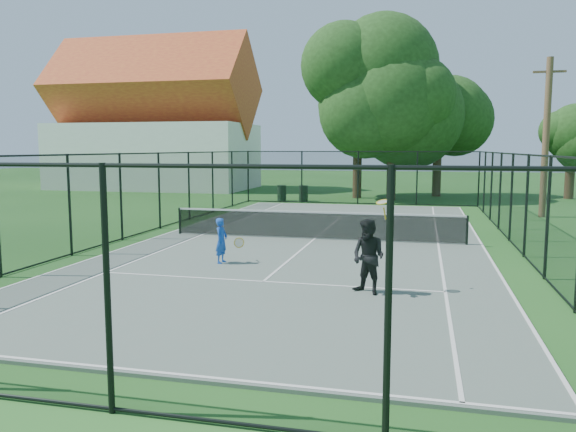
% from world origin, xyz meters
% --- Properties ---
extents(ground, '(120.00, 120.00, 0.00)m').
position_xyz_m(ground, '(0.00, 0.00, 0.00)').
color(ground, '#1E4E1A').
extents(tennis_court, '(11.00, 24.00, 0.06)m').
position_xyz_m(tennis_court, '(0.00, 0.00, 0.03)').
color(tennis_court, slate).
rests_on(tennis_court, ground).
extents(tennis_net, '(10.08, 0.08, 0.95)m').
position_xyz_m(tennis_net, '(0.00, 0.00, 0.58)').
color(tennis_net, black).
rests_on(tennis_net, tennis_court).
extents(fence, '(13.10, 26.10, 3.00)m').
position_xyz_m(fence, '(0.00, 0.00, 1.50)').
color(fence, black).
rests_on(fence, ground).
extents(tree_near_left, '(7.76, 7.76, 10.12)m').
position_xyz_m(tree_near_left, '(-0.50, 16.93, 6.23)').
color(tree_near_left, '#332114').
rests_on(tree_near_left, ground).
extents(tree_near_mid, '(6.87, 6.87, 8.98)m').
position_xyz_m(tree_near_mid, '(1.66, 16.45, 5.54)').
color(tree_near_mid, '#332114').
rests_on(tree_near_mid, ground).
extents(tree_near_right, '(5.65, 5.65, 7.80)m').
position_xyz_m(tree_near_right, '(4.45, 19.47, 4.95)').
color(tree_near_right, '#332114').
rests_on(tree_near_right, ground).
extents(tree_far_right, '(3.88, 3.88, 5.14)m').
position_xyz_m(tree_far_right, '(12.48, 19.44, 3.17)').
color(tree_far_right, '#332114').
rests_on(tree_far_right, ground).
extents(building, '(15.30, 8.15, 11.87)m').
position_xyz_m(building, '(-17.00, 22.00, 4.93)').
color(building, silver).
rests_on(building, ground).
extents(trash_bin_left, '(0.58, 0.58, 0.94)m').
position_xyz_m(trash_bin_left, '(-4.69, 13.98, 0.47)').
color(trash_bin_left, black).
rests_on(trash_bin_left, ground).
extents(trash_bin_right, '(0.58, 0.58, 0.94)m').
position_xyz_m(trash_bin_right, '(-3.37, 14.01, 0.48)').
color(trash_bin_right, black).
rests_on(trash_bin_right, ground).
extents(utility_pole, '(1.40, 0.30, 7.22)m').
position_xyz_m(utility_pole, '(8.96, 9.00, 3.67)').
color(utility_pole, '#4C3823').
rests_on(utility_pole, ground).
extents(player_blue, '(0.76, 0.48, 1.23)m').
position_xyz_m(player_blue, '(-1.69, -4.59, 0.67)').
color(player_blue, blue).
rests_on(player_blue, tennis_court).
extents(player_black, '(0.98, 1.15, 2.33)m').
position_xyz_m(player_black, '(2.48, -6.91, 0.87)').
color(player_black, black).
rests_on(player_black, tennis_court).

